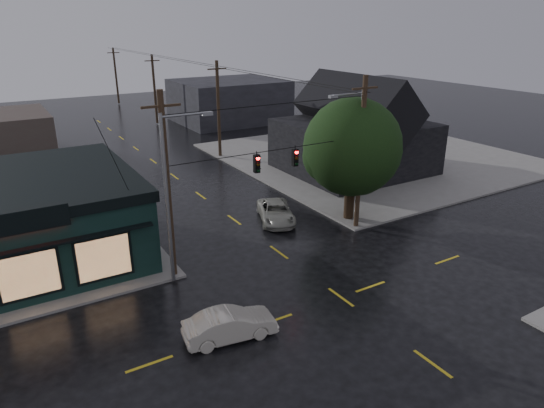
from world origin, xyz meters
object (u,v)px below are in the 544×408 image
corner_tree (352,147)px  utility_pole_nw (175,276)px  sedan_cream (230,325)px  suv_silver (276,212)px  utility_pole_ne (356,227)px

corner_tree → utility_pole_nw: bearing=-174.0°
sedan_cream → suv_silver: sedan_cream is taller
utility_pole_ne → suv_silver: (-4.06, 3.83, 0.66)m
utility_pole_ne → suv_silver: utility_pole_ne is taller
corner_tree → suv_silver: corner_tree is taller
sedan_cream → corner_tree: bearing=-50.6°
utility_pole_nw → suv_silver: bearing=23.2°
corner_tree → utility_pole_ne: (-0.50, -1.42, -5.25)m
utility_pole_ne → suv_silver: size_ratio=2.12×
utility_pole_ne → sedan_cream: bearing=-152.7°
corner_tree → sedan_cream: 16.24m
suv_silver → utility_pole_ne: bearing=-21.2°
corner_tree → utility_pole_nw: corner_tree is taller
corner_tree → utility_pole_nw: 14.55m
utility_pole_nw → suv_silver: utility_pole_nw is taller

